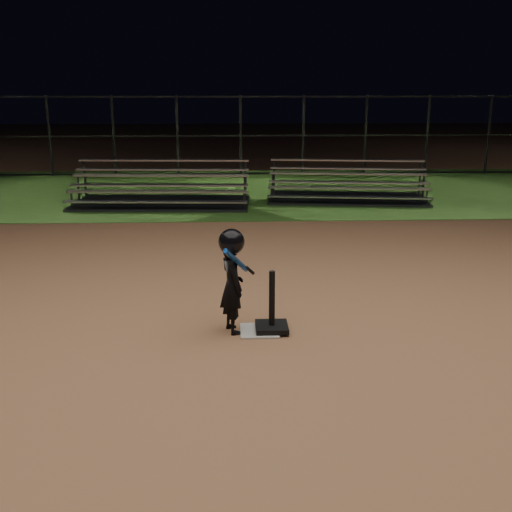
{
  "coord_description": "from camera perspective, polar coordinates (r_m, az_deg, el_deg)",
  "views": [
    {
      "loc": [
        -0.31,
        -6.69,
        2.82
      ],
      "look_at": [
        0.0,
        1.0,
        0.65
      ],
      "focal_mm": 42.86,
      "sensor_mm": 36.0,
      "label": 1
    }
  ],
  "objects": [
    {
      "name": "home_plate",
      "position": [
        7.26,
        0.32,
        -7.0
      ],
      "size": [
        0.45,
        0.45,
        0.02
      ],
      "primitive_type": "cube",
      "color": "beige",
      "rests_on": "ground"
    },
    {
      "name": "child_batter",
      "position": [
        7.06,
        -2.26,
        -2.07
      ],
      "size": [
        0.47,
        0.63,
        1.24
      ],
      "rotation": [
        0.0,
        0.0,
        1.93
      ],
      "color": "black",
      "rests_on": "ground"
    },
    {
      "name": "ground",
      "position": [
        7.27,
        0.32,
        -7.09
      ],
      "size": [
        80.0,
        80.0,
        0.0
      ],
      "primitive_type": "plane",
      "color": "#A16C49",
      "rests_on": "ground"
    },
    {
      "name": "batting_tee",
      "position": [
        7.23,
        1.48,
        -5.92
      ],
      "size": [
        0.38,
        0.38,
        0.72
      ],
      "color": "black",
      "rests_on": "home_plate"
    },
    {
      "name": "backstop_fence",
      "position": [
        19.75,
        -1.44,
        11.16
      ],
      "size": [
        20.08,
        0.08,
        2.5
      ],
      "color": "#38383D",
      "rests_on": "ground"
    },
    {
      "name": "bleacher_right",
      "position": [
        15.62,
        8.51,
        5.9
      ],
      "size": [
        4.12,
        2.36,
        0.96
      ],
      "rotation": [
        0.0,
        0.0,
        -0.12
      ],
      "color": "silver",
      "rests_on": "ground"
    },
    {
      "name": "bleacher_left",
      "position": [
        15.01,
        -8.81,
        5.54
      ],
      "size": [
        4.31,
        2.27,
        1.03
      ],
      "rotation": [
        0.0,
        0.0,
        -0.05
      ],
      "color": "#B7B7BC",
      "rests_on": "ground"
    },
    {
      "name": "grass_strip",
      "position": [
        16.93,
        -1.25,
        6.16
      ],
      "size": [
        60.0,
        8.0,
        0.01
      ],
      "primitive_type": "cube",
      "color": "#2D571C",
      "rests_on": "ground"
    }
  ]
}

